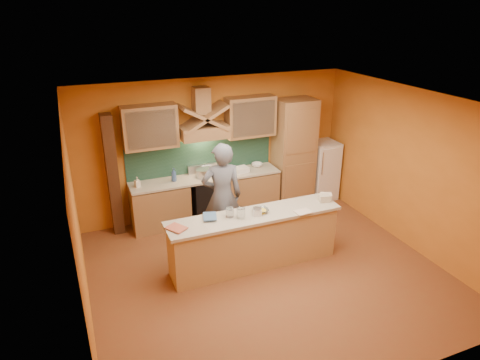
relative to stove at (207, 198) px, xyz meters
name	(u,v)px	position (x,y,z in m)	size (l,w,h in m)	color
floor	(267,272)	(0.30, -2.20, -0.45)	(5.50, 5.00, 0.01)	brown
ceiling	(272,103)	(0.30, -2.20, 2.35)	(5.50, 5.00, 0.01)	white
wall_back	(215,147)	(0.30, 0.30, 0.95)	(5.50, 0.02, 2.80)	#C77426
wall_front	(376,289)	(0.30, -4.70, 0.95)	(5.50, 0.02, 2.80)	#C77426
wall_left	(77,228)	(-2.45, -2.20, 0.95)	(0.02, 5.00, 2.80)	#C77426
wall_right	(411,170)	(3.05, -2.20, 0.95)	(0.02, 5.00, 2.80)	#C77426
base_cabinet_left	(160,207)	(-0.95, 0.00, -0.02)	(1.10, 0.60, 0.86)	#9F7349
base_cabinet_right	(250,191)	(0.95, 0.00, -0.02)	(1.10, 0.60, 0.86)	#9F7349
counter_top	(206,177)	(0.00, 0.00, 0.45)	(3.00, 0.62, 0.04)	#B4AB98
stove	(207,198)	(0.00, 0.00, 0.00)	(0.60, 0.58, 0.90)	black
backsplash	(201,156)	(0.00, 0.28, 0.80)	(3.00, 0.03, 0.70)	#1A3B2F
range_hood	(204,132)	(0.00, 0.05, 1.37)	(0.92, 0.50, 0.24)	#9F7349
hood_chimney	(201,100)	(0.00, 0.15, 1.95)	(0.30, 0.30, 0.50)	#9F7349
upper_cabinet_left	(150,127)	(-1.00, 0.12, 1.55)	(1.00, 0.35, 0.80)	#9F7349
upper_cabinet_right	(250,117)	(1.00, 0.12, 1.55)	(1.00, 0.35, 0.80)	#9F7349
pantry_column	(293,153)	(1.95, 0.00, 0.70)	(0.80, 0.60, 2.30)	#9F7349
fridge	(322,170)	(2.70, 0.00, 0.20)	(0.58, 0.60, 1.30)	white
trim_column_left	(113,175)	(-1.75, 0.15, 0.70)	(0.20, 0.30, 2.30)	#472816
island_body	(254,241)	(0.20, -1.90, -0.01)	(2.80, 0.55, 0.88)	tan
island_top	(255,216)	(0.20, -1.90, 0.47)	(2.90, 0.62, 0.05)	#B4AB98
person	(222,197)	(-0.08, -1.13, 0.52)	(0.71, 0.47, 1.95)	slate
pot_large	(202,174)	(-0.08, -0.01, 0.53)	(0.24, 0.24, 0.16)	#B9B9C0
pot_small	(207,170)	(0.08, 0.16, 0.52)	(0.19, 0.19, 0.15)	silver
soap_bottle_a	(137,182)	(-1.34, -0.02, 0.57)	(0.09, 0.09, 0.20)	silver
soap_bottle_b	(174,175)	(-0.64, 0.00, 0.60)	(0.10, 0.10, 0.26)	#355493
bowl_back	(257,165)	(1.16, 0.11, 0.51)	(0.23, 0.23, 0.07)	silver
dish_rack	(241,170)	(0.73, -0.05, 0.52)	(0.28, 0.22, 0.10)	white
book_lower	(171,231)	(-1.18, -1.96, 0.51)	(0.22, 0.30, 0.03)	#BB5A42
book_upper	(203,217)	(-0.61, -1.74, 0.53)	(0.21, 0.29, 0.02)	#456999
jar_large	(241,213)	(-0.05, -1.94, 0.58)	(0.13, 0.13, 0.17)	white
jar_small	(230,213)	(-0.20, -1.83, 0.57)	(0.13, 0.13, 0.15)	silver
kitchen_scale	(257,212)	(0.23, -1.94, 0.55)	(0.13, 0.13, 0.11)	silver
mixing_bowl	(261,210)	(0.32, -1.87, 0.53)	(0.25, 0.25, 0.06)	silver
cloth	(303,212)	(0.95, -2.14, 0.50)	(0.26, 0.19, 0.02)	beige
grocery_bag_a	(324,198)	(1.50, -1.91, 0.55)	(0.18, 0.14, 0.12)	beige
grocery_bag_b	(326,197)	(1.57, -1.87, 0.55)	(0.18, 0.14, 0.11)	beige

